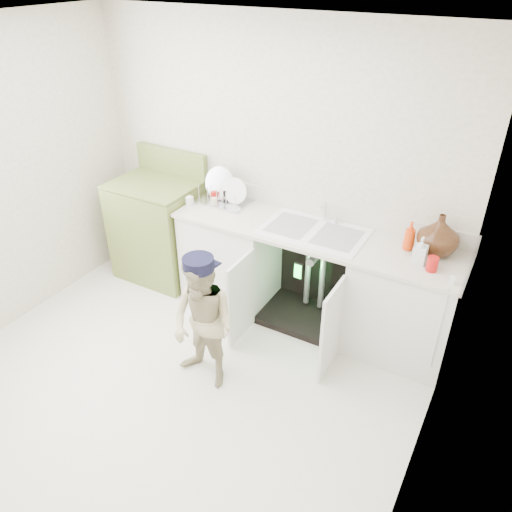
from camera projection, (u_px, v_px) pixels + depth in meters
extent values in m
plane|color=beige|center=(179.00, 381.00, 3.88)|extent=(3.50, 3.50, 0.00)
cube|color=silver|center=(272.00, 167.00, 4.35)|extent=(3.50, 2.50, 0.02)
cube|color=silver|center=(440.00, 326.00, 2.49)|extent=(2.50, 3.00, 0.02)
plane|color=white|center=(141.00, 32.00, 2.58)|extent=(3.50, 3.50, 0.00)
cube|color=white|center=(232.00, 256.00, 4.65)|extent=(0.80, 0.60, 0.86)
cube|color=white|center=(402.00, 307.00, 3.98)|extent=(0.80, 0.60, 0.86)
cube|color=black|center=(323.00, 265.00, 4.52)|extent=(0.80, 0.06, 0.86)
cube|color=black|center=(308.00, 316.00, 4.53)|extent=(0.80, 0.60, 0.06)
cylinder|color=gray|center=(308.00, 270.00, 4.41)|extent=(0.05, 0.05, 0.70)
cylinder|color=gray|center=(323.00, 274.00, 4.35)|extent=(0.05, 0.05, 0.70)
cylinder|color=gray|center=(314.00, 258.00, 4.26)|extent=(0.07, 0.18, 0.07)
cube|color=white|center=(241.00, 299.00, 4.13)|extent=(0.03, 0.40, 0.76)
cube|color=white|center=(331.00, 329.00, 3.79)|extent=(0.02, 0.40, 0.76)
cube|color=beige|center=(314.00, 233.00, 4.08)|extent=(2.44, 0.64, 0.03)
cube|color=beige|center=(328.00, 210.00, 4.25)|extent=(2.44, 0.02, 0.15)
cube|color=white|center=(314.00, 232.00, 4.08)|extent=(0.85, 0.55, 0.02)
cube|color=gray|center=(291.00, 225.00, 4.16)|extent=(0.34, 0.40, 0.01)
cube|color=gray|center=(337.00, 237.00, 3.98)|extent=(0.34, 0.40, 0.01)
cylinder|color=silver|center=(325.00, 212.00, 4.19)|extent=(0.03, 0.03, 0.17)
cylinder|color=silver|center=(323.00, 206.00, 4.11)|extent=(0.02, 0.14, 0.02)
cylinder|color=silver|center=(337.00, 220.00, 4.17)|extent=(0.04, 0.04, 0.06)
cylinder|color=silver|center=(439.00, 330.00, 3.55)|extent=(0.01, 0.01, 0.70)
cube|color=silver|center=(452.00, 280.00, 3.42)|extent=(0.04, 0.02, 0.06)
cube|color=silver|center=(223.00, 201.00, 4.56)|extent=(0.49, 0.32, 0.02)
cylinder|color=silver|center=(220.00, 190.00, 4.55)|extent=(0.30, 0.11, 0.29)
cylinder|color=white|center=(235.00, 196.00, 4.47)|extent=(0.24, 0.06, 0.24)
cylinder|color=silver|center=(199.00, 192.00, 4.53)|extent=(0.01, 0.01, 0.14)
cylinder|color=silver|center=(208.00, 194.00, 4.48)|extent=(0.01, 0.01, 0.14)
cylinder|color=silver|center=(217.00, 197.00, 4.44)|extent=(0.01, 0.01, 0.14)
cylinder|color=silver|center=(226.00, 199.00, 4.40)|extent=(0.01, 0.01, 0.14)
cylinder|color=silver|center=(235.00, 201.00, 4.36)|extent=(0.01, 0.01, 0.14)
imported|color=#402012|center=(439.00, 235.00, 3.70)|extent=(0.31, 0.31, 0.32)
imported|color=red|center=(410.00, 236.00, 3.78)|extent=(0.09, 0.09, 0.23)
imported|color=silver|center=(421.00, 250.00, 3.61)|extent=(0.09, 0.10, 0.21)
cylinder|color=#B8120F|center=(432.00, 264.00, 3.55)|extent=(0.08, 0.08, 0.11)
cylinder|color=#B5120F|center=(214.00, 197.00, 4.54)|extent=(0.05, 0.05, 0.10)
cylinder|color=#C8B392|center=(214.00, 202.00, 4.46)|extent=(0.06, 0.06, 0.08)
cylinder|color=black|center=(226.00, 196.00, 4.52)|extent=(0.04, 0.04, 0.12)
cube|color=white|center=(190.00, 201.00, 4.47)|extent=(0.05, 0.05, 0.09)
cube|color=olive|center=(159.00, 231.00, 4.96)|extent=(0.80, 0.65, 0.97)
cube|color=olive|center=(154.00, 184.00, 4.70)|extent=(0.80, 0.65, 0.02)
cube|color=olive|center=(171.00, 161.00, 4.84)|extent=(0.80, 0.06, 0.25)
cylinder|color=black|center=(126.00, 186.00, 4.67)|extent=(0.18, 0.18, 0.02)
cylinder|color=silver|center=(126.00, 185.00, 4.66)|extent=(0.21, 0.21, 0.01)
cylinder|color=black|center=(149.00, 175.00, 4.91)|extent=(0.18, 0.18, 0.02)
cylinder|color=silver|center=(148.00, 174.00, 4.90)|extent=(0.21, 0.21, 0.01)
cylinder|color=black|center=(160.00, 195.00, 4.50)|extent=(0.18, 0.18, 0.02)
cylinder|color=silver|center=(160.00, 194.00, 4.49)|extent=(0.21, 0.21, 0.01)
cylinder|color=black|center=(181.00, 183.00, 4.74)|extent=(0.18, 0.18, 0.02)
cylinder|color=silver|center=(181.00, 182.00, 4.73)|extent=(0.21, 0.21, 0.01)
imported|color=beige|center=(203.00, 325.00, 3.63)|extent=(0.57, 0.48, 1.07)
cylinder|color=black|center=(199.00, 266.00, 3.37)|extent=(0.25, 0.25, 0.09)
cube|color=black|center=(210.00, 264.00, 3.45)|extent=(0.18, 0.11, 0.01)
cube|color=black|center=(298.00, 271.00, 3.90)|extent=(0.07, 0.01, 0.14)
cube|color=#26F23F|center=(298.00, 271.00, 3.90)|extent=(0.06, 0.00, 0.12)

